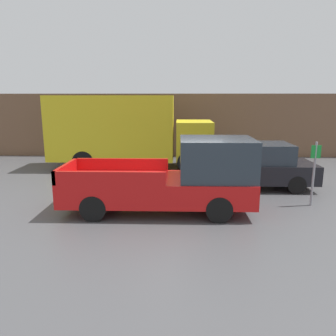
{
  "coord_description": "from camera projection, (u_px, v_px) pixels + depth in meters",
  "views": [
    {
      "loc": [
        -0.2,
        -9.53,
        3.33
      ],
      "look_at": [
        -0.5,
        0.82,
        1.09
      ],
      "focal_mm": 35.0,
      "sensor_mm": 36.0,
      "label": 1
    }
  ],
  "objects": [
    {
      "name": "ground_plane",
      "position": [
        184.0,
        209.0,
        10.01
      ],
      "size": [
        60.0,
        60.0,
        0.0
      ],
      "primitive_type": "plane",
      "color": "#4C4C4F"
    },
    {
      "name": "car",
      "position": [
        253.0,
        166.0,
        12.27
      ],
      "size": [
        4.53,
        1.93,
        1.67
      ],
      "color": "black",
      "rests_on": "ground"
    },
    {
      "name": "newspaper_box",
      "position": [
        136.0,
        147.0,
        18.55
      ],
      "size": [
        0.45,
        0.4,
        1.13
      ],
      "color": "#194CB2",
      "rests_on": "ground"
    },
    {
      "name": "parking_sign",
      "position": [
        314.0,
        170.0,
        10.07
      ],
      "size": [
        0.3,
        0.07,
        2.02
      ],
      "color": "gray",
      "rests_on": "ground"
    },
    {
      "name": "building_wall",
      "position": [
        181.0,
        126.0,
        18.54
      ],
      "size": [
        28.0,
        0.15,
        3.54
      ],
      "color": "brown",
      "rests_on": "ground"
    },
    {
      "name": "pickup_truck",
      "position": [
        177.0,
        178.0,
        9.63
      ],
      "size": [
        5.54,
        2.04,
        2.18
      ],
      "color": "red",
      "rests_on": "ground"
    },
    {
      "name": "delivery_truck",
      "position": [
        125.0,
        130.0,
        15.5
      ],
      "size": [
        7.56,
        2.41,
        3.42
      ],
      "color": "gold",
      "rests_on": "ground"
    }
  ]
}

